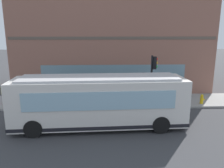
# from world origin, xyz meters

# --- Properties ---
(ground) EXTENTS (120.00, 120.00, 0.00)m
(ground) POSITION_xyz_m (0.00, 0.00, 0.00)
(ground) COLOR #38383A
(sidewalk_curb) EXTENTS (3.52, 40.00, 0.15)m
(sidewalk_curb) POSITION_xyz_m (4.36, 0.00, 0.07)
(sidewalk_curb) COLOR gray
(sidewalk_curb) RESTS_ON ground
(building_corner) EXTENTS (8.63, 17.81, 9.20)m
(building_corner) POSITION_xyz_m (10.41, 0.00, 4.59)
(building_corner) COLOR #8C5B4C
(building_corner) RESTS_ON ground
(city_bus_nearside) EXTENTS (2.91, 10.13, 3.07)m
(city_bus_nearside) POSITION_xyz_m (-0.33, 1.16, 1.55)
(city_bus_nearside) COLOR silver
(city_bus_nearside) RESTS_ON ground
(traffic_light_near_corner) EXTENTS (0.32, 0.49, 3.78)m
(traffic_light_near_corner) POSITION_xyz_m (3.03, -2.75, 2.79)
(traffic_light_near_corner) COLOR black
(traffic_light_near_corner) RESTS_ON sidewalk_curb
(fire_hydrant) EXTENTS (0.35, 0.35, 0.74)m
(fire_hydrant) POSITION_xyz_m (3.30, -6.69, 0.51)
(fire_hydrant) COLOR yellow
(fire_hydrant) RESTS_ON sidewalk_curb
(pedestrian_near_building_entrance) EXTENTS (0.32, 0.32, 1.55)m
(pedestrian_near_building_entrance) POSITION_xyz_m (3.20, -1.47, 1.03)
(pedestrian_near_building_entrance) COLOR black
(pedestrian_near_building_entrance) RESTS_ON sidewalk_curb
(pedestrian_by_light_pole) EXTENTS (0.32, 0.32, 1.57)m
(pedestrian_by_light_pole) POSITION_xyz_m (3.95, 8.61, 1.05)
(pedestrian_by_light_pole) COLOR #B23338
(pedestrian_by_light_pole) RESTS_ON sidewalk_curb
(pedestrian_near_hydrant) EXTENTS (0.32, 0.32, 1.77)m
(pedestrian_near_hydrant) POSITION_xyz_m (5.50, 1.97, 1.17)
(pedestrian_near_hydrant) COLOR black
(pedestrian_near_hydrant) RESTS_ON sidewalk_curb
(pedestrian_walking_along_curb) EXTENTS (0.32, 0.32, 1.65)m
(pedestrian_walking_along_curb) POSITION_xyz_m (5.57, 2.85, 1.10)
(pedestrian_walking_along_curb) COLOR black
(pedestrian_walking_along_curb) RESTS_ON sidewalk_curb
(newspaper_vending_box) EXTENTS (0.44, 0.42, 0.90)m
(newspaper_vending_box) POSITION_xyz_m (5.00, -5.61, 0.60)
(newspaper_vending_box) COLOR #263F99
(newspaper_vending_box) RESTS_ON sidewalk_curb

